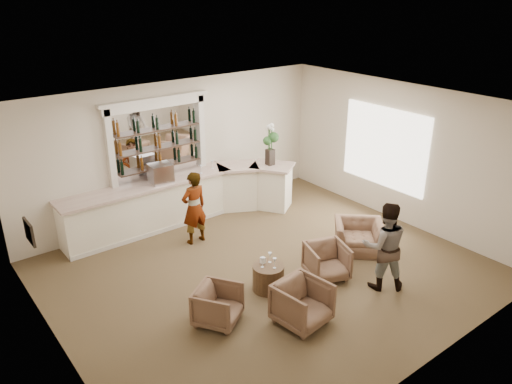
% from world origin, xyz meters
% --- Properties ---
extents(ground, '(8.00, 8.00, 0.00)m').
position_xyz_m(ground, '(0.00, 0.00, 0.00)').
color(ground, brown).
rests_on(ground, ground).
extents(room_shell, '(8.04, 7.02, 3.32)m').
position_xyz_m(room_shell, '(0.16, 0.71, 2.34)').
color(room_shell, beige).
rests_on(room_shell, ground).
extents(bar_counter, '(5.72, 1.80, 1.14)m').
position_xyz_m(bar_counter, '(-0.16, 3.00, 0.57)').
color(bar_counter, white).
rests_on(bar_counter, ground).
extents(back_bar_alcove, '(2.64, 0.25, 3.00)m').
position_xyz_m(back_bar_alcove, '(-0.50, 3.41, 2.03)').
color(back_bar_alcove, white).
rests_on(back_bar_alcove, ground).
extents(cocktail_table, '(0.59, 0.59, 0.50)m').
position_xyz_m(cocktail_table, '(-0.39, -0.48, 0.25)').
color(cocktail_table, brown).
rests_on(cocktail_table, ground).
extents(sommelier, '(0.62, 0.43, 1.65)m').
position_xyz_m(sommelier, '(-0.49, 1.96, 0.83)').
color(sommelier, gray).
rests_on(sommelier, ground).
extents(guest, '(1.06, 1.03, 1.72)m').
position_xyz_m(guest, '(1.36, -1.71, 0.86)').
color(guest, gray).
rests_on(guest, ground).
extents(armchair_left, '(1.00, 1.00, 0.66)m').
position_xyz_m(armchair_left, '(-1.68, -0.72, 0.33)').
color(armchair_left, brown).
rests_on(armchair_left, ground).
extents(armchair_center, '(0.90, 0.93, 0.76)m').
position_xyz_m(armchair_center, '(-0.57, -1.60, 0.38)').
color(armchair_center, brown).
rests_on(armchair_center, ground).
extents(armchair_right, '(0.96, 0.97, 0.70)m').
position_xyz_m(armchair_right, '(0.78, -0.85, 0.35)').
color(armchair_right, brown).
rests_on(armchair_right, ground).
extents(armchair_far, '(1.32, 1.32, 0.65)m').
position_xyz_m(armchair_far, '(2.08, -0.49, 0.32)').
color(armchair_far, brown).
rests_on(armchair_far, ground).
extents(espresso_machine, '(0.53, 0.45, 0.44)m').
position_xyz_m(espresso_machine, '(-0.69, 3.03, 1.36)').
color(espresso_machine, silver).
rests_on(espresso_machine, bar_counter).
extents(flower_vase, '(0.28, 0.28, 1.06)m').
position_xyz_m(flower_vase, '(2.02, 2.43, 1.74)').
color(flower_vase, black).
rests_on(flower_vase, bar_counter).
extents(wine_glass_bar_left, '(0.07, 0.07, 0.21)m').
position_xyz_m(wine_glass_bar_left, '(0.33, 2.96, 1.25)').
color(wine_glass_bar_left, white).
rests_on(wine_glass_bar_left, bar_counter).
extents(wine_glass_bar_right, '(0.07, 0.07, 0.21)m').
position_xyz_m(wine_glass_bar_right, '(0.73, 3.08, 1.25)').
color(wine_glass_bar_right, white).
rests_on(wine_glass_bar_right, bar_counter).
extents(wine_glass_tbl_a, '(0.07, 0.07, 0.21)m').
position_xyz_m(wine_glass_tbl_a, '(-0.51, -0.45, 0.60)').
color(wine_glass_tbl_a, white).
rests_on(wine_glass_tbl_a, cocktail_table).
extents(wine_glass_tbl_b, '(0.07, 0.07, 0.21)m').
position_xyz_m(wine_glass_tbl_b, '(-0.29, -0.40, 0.60)').
color(wine_glass_tbl_b, white).
rests_on(wine_glass_tbl_b, cocktail_table).
extents(wine_glass_tbl_c, '(0.07, 0.07, 0.21)m').
position_xyz_m(wine_glass_tbl_c, '(-0.35, -0.61, 0.60)').
color(wine_glass_tbl_c, white).
rests_on(wine_glass_tbl_c, cocktail_table).
extents(napkin_holder, '(0.08, 0.08, 0.12)m').
position_xyz_m(napkin_holder, '(-0.41, -0.34, 0.56)').
color(napkin_holder, white).
rests_on(napkin_holder, cocktail_table).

